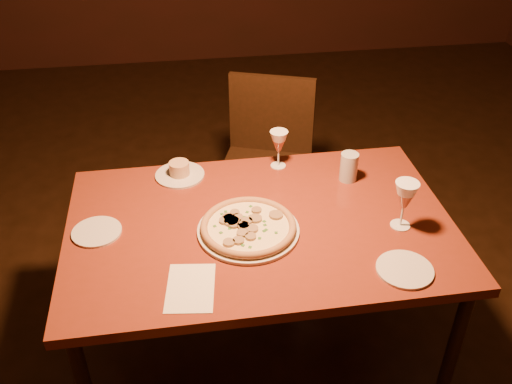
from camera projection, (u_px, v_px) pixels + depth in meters
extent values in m
plane|color=black|center=(278.00, 345.00, 2.60)|extent=(7.00, 7.00, 0.00)
cube|color=maroon|center=(260.00, 227.00, 2.12)|extent=(1.43, 0.92, 0.04)
cylinder|color=black|center=(104.00, 253.00, 2.58)|extent=(0.05, 0.05, 0.72)
cylinder|color=black|center=(451.00, 357.00, 2.10)|extent=(0.05, 0.05, 0.72)
cylinder|color=black|center=(380.00, 226.00, 2.74)|extent=(0.05, 0.05, 0.72)
cube|color=black|center=(264.00, 172.00, 2.92)|extent=(0.56, 0.56, 0.04)
cube|color=black|center=(272.00, 114.00, 2.96)|extent=(0.43, 0.18, 0.42)
cylinder|color=black|center=(224.00, 227.00, 2.95)|extent=(0.04, 0.04, 0.45)
cylinder|color=black|center=(238.00, 189.00, 3.24)|extent=(0.04, 0.04, 0.45)
cylinder|color=black|center=(292.00, 236.00, 2.89)|extent=(0.04, 0.04, 0.45)
cylinder|color=black|center=(301.00, 196.00, 3.18)|extent=(0.04, 0.04, 0.45)
cylinder|color=silver|center=(248.00, 230.00, 2.06)|extent=(0.37, 0.37, 0.01)
cylinder|color=#FFEDAF|center=(248.00, 227.00, 2.05)|extent=(0.34, 0.34, 0.01)
torus|color=tan|center=(248.00, 226.00, 2.05)|extent=(0.35, 0.35, 0.03)
cylinder|color=silver|center=(180.00, 175.00, 2.37)|extent=(0.20, 0.20, 0.01)
cylinder|color=tan|center=(179.00, 168.00, 2.35)|extent=(0.08, 0.08, 0.06)
cylinder|color=#ACB4BC|center=(349.00, 167.00, 2.31)|extent=(0.07, 0.07, 0.12)
cylinder|color=silver|center=(97.00, 232.00, 2.06)|extent=(0.18, 0.18, 0.01)
cylinder|color=silver|center=(405.00, 269.00, 1.89)|extent=(0.19, 0.19, 0.01)
cube|color=white|center=(191.00, 288.00, 1.83)|extent=(0.18, 0.24, 0.00)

